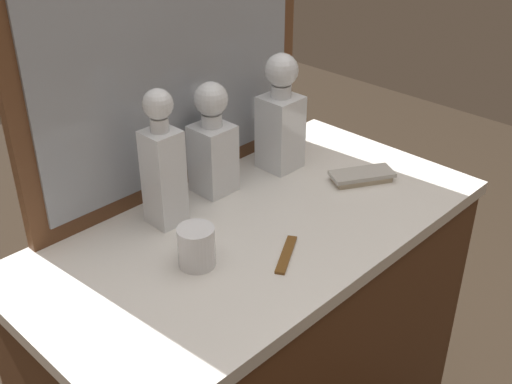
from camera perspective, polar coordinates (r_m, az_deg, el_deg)
dresser at (r=1.68m, az=-0.00°, el=-16.19°), size 1.06×0.55×0.92m
dresser_mirror at (r=1.40m, az=-7.80°, el=14.69°), size 0.78×0.03×0.77m
crystal_decanter_front at (r=1.46m, az=-3.90°, el=3.88°), size 0.09×0.09×0.27m
crystal_decanter_left at (r=1.57m, az=2.20°, el=6.18°), size 0.09×0.09×0.29m
crystal_decanter_far_right at (r=1.34m, az=-8.31°, el=1.83°), size 0.07×0.07×0.31m
crystal_tumbler_center at (r=1.25m, az=-5.36°, el=-5.05°), size 0.07×0.07×0.08m
silver_brush_rear at (r=1.56m, az=9.48°, el=1.40°), size 0.16×0.13×0.02m
tortoiseshell_comb at (r=1.28m, az=2.73°, el=-5.62°), size 0.12×0.08×0.01m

